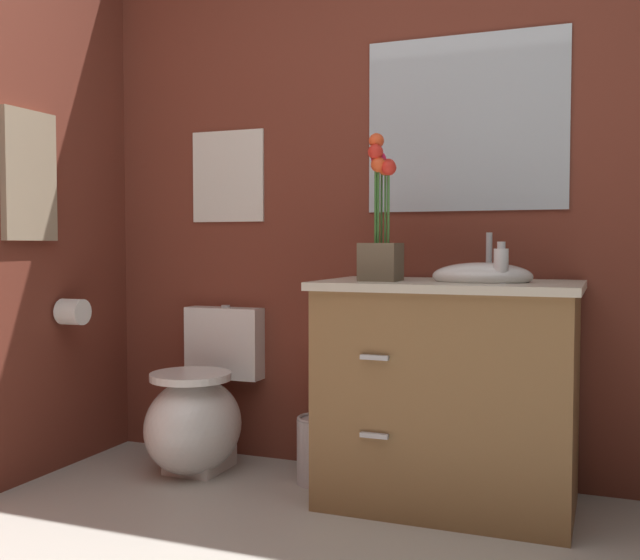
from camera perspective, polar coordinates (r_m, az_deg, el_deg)
wall_back at (r=3.08m, az=11.91°, el=7.98°), size 4.61×0.05×2.50m
toilet at (r=3.26m, az=-9.26°, el=-10.08°), size 0.38×0.59×0.69m
vanity_cabinet at (r=2.81m, az=9.85°, el=-8.33°), size 0.94×0.56×1.01m
flower_vase at (r=2.75m, az=4.71°, el=4.09°), size 0.14×0.14×0.54m
soap_bottle at (r=2.65m, az=13.73°, el=1.14°), size 0.05×0.05×0.14m
trash_bin at (r=3.08m, az=-0.08°, el=-12.88°), size 0.18×0.18×0.27m
wall_poster at (r=3.42m, az=-7.08°, el=7.89°), size 0.36×0.01×0.41m
wall_mirror at (r=3.09m, az=11.09°, el=11.73°), size 0.80×0.01×0.70m
hanging_towel at (r=3.22m, az=-21.40°, el=7.47°), size 0.03×0.28×0.52m
toilet_paper_roll at (r=3.32m, az=-18.45°, el=-2.33°), size 0.11×0.11×0.11m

